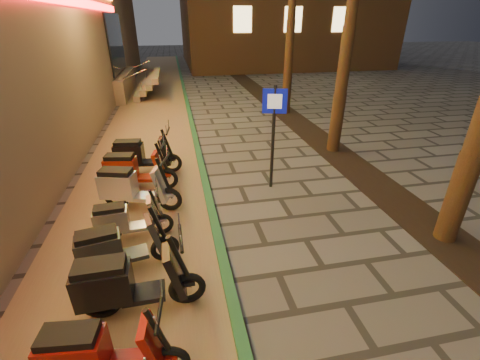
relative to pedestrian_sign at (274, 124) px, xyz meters
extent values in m
cube|color=#8C7251|center=(-3.39, 5.15, -1.69)|extent=(3.40, 60.00, 0.01)
cube|color=#235F35|center=(-1.69, 5.15, -1.65)|extent=(0.18, 60.00, 0.10)
cube|color=black|center=(2.81, 0.15, -1.69)|extent=(1.20, 40.00, 0.02)
cube|color=black|center=(-5.24, 13.15, 1.10)|extent=(0.08, 5.00, 3.00)
cube|color=gray|center=(-7.29, 13.15, -1.10)|extent=(5.00, 6.00, 1.20)
cube|color=gray|center=(-4.29, 13.15, -1.55)|extent=(0.35, 5.00, 0.30)
cube|color=gray|center=(-3.94, 13.15, -1.25)|extent=(0.35, 5.00, 0.30)
cube|color=gray|center=(-3.59, 13.15, -0.95)|extent=(0.35, 5.00, 0.30)
cube|color=gray|center=(-3.24, 13.15, -0.65)|extent=(0.35, 5.00, 0.30)
cylinder|color=silver|center=(-4.69, 11.15, -0.45)|extent=(2.09, 0.06, 0.81)
cylinder|color=silver|center=(-4.69, 15.15, -0.45)|extent=(2.09, 0.06, 0.81)
cube|color=#FFDC8C|center=(3.21, 19.12, 2.30)|extent=(1.40, 0.06, 1.80)
cube|color=#FFDC8C|center=(7.21, 19.12, 2.30)|extent=(1.40, 0.06, 1.80)
cube|color=#FFDC8C|center=(11.21, 19.12, 2.30)|extent=(1.40, 0.06, 1.80)
cylinder|color=#472D19|center=(2.81, 2.15, 1.15)|extent=(0.40, 0.40, 5.70)
cylinder|color=#472D19|center=(2.81, 7.15, 1.28)|extent=(0.40, 0.40, 5.95)
cylinder|color=black|center=(0.00, 0.01, -0.39)|extent=(0.08, 0.08, 2.62)
cube|color=#0B1398|center=(0.00, -0.01, 0.56)|extent=(0.56, 0.20, 0.58)
cube|color=white|center=(-0.01, -0.03, 0.56)|extent=(0.33, 0.12, 0.34)
cube|color=maroon|center=(-3.67, -4.51, -1.15)|extent=(0.74, 0.46, 0.50)
cube|color=black|center=(-3.67, -4.51, -0.86)|extent=(0.65, 0.39, 0.12)
cube|color=maroon|center=(-2.77, -4.61, -1.10)|extent=(0.31, 0.43, 0.70)
cylinder|color=black|center=(-2.70, -4.62, -0.90)|extent=(0.28, 0.10, 0.74)
cylinder|color=black|center=(-2.65, -4.63, -0.58)|extent=(0.11, 0.58, 0.04)
cube|color=maroon|center=(-2.63, -4.63, -1.32)|extent=(0.23, 0.16, 0.06)
torus|color=black|center=(-3.59, -3.53, -1.41)|extent=(0.58, 0.12, 0.57)
cylinder|color=silver|center=(-3.59, -3.53, -1.41)|extent=(0.16, 0.11, 0.15)
torus|color=black|center=(-2.36, -3.50, -1.41)|extent=(0.58, 0.12, 0.57)
cylinder|color=silver|center=(-2.36, -3.50, -1.41)|extent=(0.16, 0.11, 0.15)
cube|color=black|center=(-2.99, -3.52, -1.37)|extent=(0.62, 0.39, 0.09)
cube|color=black|center=(-3.51, -3.53, -1.09)|extent=(0.78, 0.44, 0.55)
cube|color=black|center=(-3.51, -3.53, -0.77)|extent=(0.69, 0.37, 0.13)
cube|color=black|center=(-2.51, -3.50, -1.04)|extent=(0.31, 0.45, 0.78)
cylinder|color=black|center=(-2.43, -3.50, -0.82)|extent=(0.30, 0.08, 0.82)
cylinder|color=black|center=(-2.38, -3.50, -0.46)|extent=(0.06, 0.64, 0.05)
cube|color=black|center=(-2.36, -3.50, -1.28)|extent=(0.25, 0.16, 0.07)
torus|color=black|center=(-3.81, -2.64, -1.44)|extent=(0.54, 0.20, 0.53)
cylinder|color=silver|center=(-3.81, -2.64, -1.44)|extent=(0.16, 0.13, 0.14)
torus|color=black|center=(-2.70, -2.42, -1.44)|extent=(0.54, 0.20, 0.53)
cylinder|color=silver|center=(-2.70, -2.42, -1.44)|extent=(0.16, 0.13, 0.14)
cube|color=#25272A|center=(-3.26, -2.53, -1.40)|extent=(0.61, 0.45, 0.08)
cube|color=#25272A|center=(-3.73, -2.63, -1.14)|extent=(0.77, 0.52, 0.51)
cube|color=black|center=(-3.73, -2.63, -0.85)|extent=(0.68, 0.44, 0.12)
cube|color=#25272A|center=(-2.84, -2.45, -1.09)|extent=(0.34, 0.45, 0.71)
cylinder|color=black|center=(-2.77, -2.43, -0.89)|extent=(0.29, 0.12, 0.75)
cylinder|color=black|center=(-2.72, -2.42, -0.57)|extent=(0.16, 0.58, 0.04)
cube|color=#25272A|center=(-2.70, -2.42, -1.32)|extent=(0.25, 0.18, 0.06)
torus|color=black|center=(-3.77, -1.66, -1.47)|extent=(0.47, 0.13, 0.47)
cylinder|color=silver|center=(-3.77, -1.66, -1.47)|extent=(0.13, 0.10, 0.13)
torus|color=black|center=(-2.77, -1.58, -1.47)|extent=(0.47, 0.13, 0.47)
cylinder|color=silver|center=(-2.77, -1.58, -1.47)|extent=(0.13, 0.10, 0.13)
cube|color=#A1A0A8|center=(-3.28, -1.62, -1.43)|extent=(0.52, 0.34, 0.07)
cube|color=#A1A0A8|center=(-3.70, -1.65, -1.21)|extent=(0.65, 0.39, 0.45)
cube|color=black|center=(-3.70, -1.65, -0.95)|extent=(0.58, 0.33, 0.11)
cube|color=#A1A0A8|center=(-2.89, -1.59, -1.16)|extent=(0.27, 0.38, 0.63)
cylinder|color=black|center=(-2.83, -1.58, -0.98)|extent=(0.25, 0.08, 0.66)
cylinder|color=black|center=(-2.79, -1.58, -0.69)|extent=(0.08, 0.52, 0.04)
cube|color=#A1A0A8|center=(-2.77, -1.58, -1.36)|extent=(0.21, 0.14, 0.05)
torus|color=black|center=(-3.81, -0.35, -1.41)|extent=(0.59, 0.26, 0.58)
cylinder|color=silver|center=(-3.81, -0.35, -1.41)|extent=(0.18, 0.15, 0.16)
torus|color=black|center=(-2.61, -0.68, -1.41)|extent=(0.59, 0.26, 0.58)
cylinder|color=silver|center=(-2.61, -0.68, -1.41)|extent=(0.18, 0.15, 0.16)
cube|color=silver|center=(-3.22, -0.51, -1.36)|extent=(0.69, 0.53, 0.09)
cube|color=silver|center=(-3.73, -0.37, -1.09)|extent=(0.86, 0.61, 0.56)
cube|color=black|center=(-3.73, -0.37, -0.76)|extent=(0.76, 0.53, 0.13)
cube|color=silver|center=(-2.76, -0.64, -1.03)|extent=(0.40, 0.51, 0.78)
cylinder|color=black|center=(-2.68, -0.66, -0.81)|extent=(0.31, 0.16, 0.82)
cylinder|color=black|center=(-2.63, -0.68, -0.45)|extent=(0.22, 0.64, 0.05)
cube|color=silver|center=(-2.61, -0.68, -1.28)|extent=(0.28, 0.22, 0.07)
torus|color=black|center=(-3.86, 0.61, -1.42)|extent=(0.57, 0.20, 0.56)
cylinder|color=silver|center=(-3.86, 0.61, -1.42)|extent=(0.17, 0.13, 0.15)
torus|color=black|center=(-2.67, 0.41, -1.42)|extent=(0.57, 0.20, 0.56)
cylinder|color=silver|center=(-2.67, 0.41, -1.42)|extent=(0.17, 0.13, 0.15)
cube|color=maroon|center=(-3.27, 0.51, -1.37)|extent=(0.65, 0.46, 0.09)
cube|color=maroon|center=(-3.78, 0.59, -1.10)|extent=(0.81, 0.53, 0.54)
cube|color=black|center=(-3.78, 0.59, -0.79)|extent=(0.72, 0.45, 0.13)
cube|color=maroon|center=(-2.82, 0.44, -1.05)|extent=(0.35, 0.47, 0.76)
cylinder|color=black|center=(-2.74, 0.42, -0.83)|extent=(0.31, 0.12, 0.80)
cylinder|color=black|center=(-2.69, 0.42, -0.49)|extent=(0.15, 0.63, 0.05)
cube|color=maroon|center=(-2.67, 0.41, -1.29)|extent=(0.26, 0.19, 0.06)
torus|color=black|center=(-3.77, 1.57, -1.41)|extent=(0.58, 0.18, 0.58)
cylinder|color=silver|center=(-3.77, 1.57, -1.41)|extent=(0.17, 0.13, 0.15)
torus|color=black|center=(-2.53, 1.43, -1.41)|extent=(0.58, 0.18, 0.58)
cylinder|color=silver|center=(-2.53, 1.43, -1.41)|extent=(0.17, 0.13, 0.15)
cube|color=black|center=(-3.16, 1.50, -1.37)|extent=(0.65, 0.44, 0.09)
cube|color=black|center=(-3.68, 1.56, -1.09)|extent=(0.82, 0.51, 0.55)
cube|color=black|center=(-3.68, 1.56, -0.77)|extent=(0.72, 0.43, 0.13)
cube|color=black|center=(-2.69, 1.44, -1.03)|extent=(0.34, 0.47, 0.78)
cylinder|color=black|center=(-2.61, 1.43, -0.81)|extent=(0.31, 0.11, 0.82)
cylinder|color=black|center=(-2.56, 1.43, -0.46)|extent=(0.12, 0.64, 0.05)
cube|color=black|center=(-2.53, 1.43, -1.28)|extent=(0.26, 0.18, 0.07)
camera|label=1|loc=(-2.28, -7.22, 2.25)|focal=24.00mm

